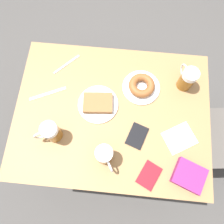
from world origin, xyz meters
TOP-DOWN VIEW (x-y plane):
  - ground_plane at (0.00, 0.00)m, footprint 8.00×8.00m
  - table at (0.00, 0.00)m, footprint 0.82×1.07m
  - plate_with_cake at (-0.04, -0.08)m, footprint 0.22×0.22m
  - plate_with_donut at (-0.17, 0.15)m, footprint 0.21×0.21m
  - beer_mug_left at (0.24, -0.01)m, footprint 0.12×0.09m
  - beer_mug_center at (0.15, -0.29)m, footprint 0.08×0.13m
  - beer_mug_right at (-0.21, 0.39)m, footprint 0.13×0.08m
  - napkin_folded at (0.10, 0.37)m, footprint 0.19×0.20m
  - fork at (-0.27, -0.29)m, footprint 0.14×0.14m
  - knife at (-0.08, -0.37)m, footprint 0.10×0.20m
  - passport_near_edge at (0.31, 0.22)m, footprint 0.15×0.13m
  - passport_far_edge at (0.11, 0.14)m, footprint 0.15×0.12m
  - blue_pouch at (0.29, 0.41)m, footprint 0.17×0.18m

SIDE VIEW (x-z plane):
  - ground_plane at x=0.00m, z-range 0.00..0.00m
  - table at x=0.00m, z-range 0.31..1.04m
  - knife at x=-0.08m, z-range 0.73..0.74m
  - fork at x=-0.27m, z-range 0.73..0.74m
  - napkin_folded at x=0.10m, z-range 0.73..0.74m
  - passport_near_edge at x=0.31m, z-range 0.73..0.74m
  - passport_far_edge at x=0.11m, z-range 0.73..0.74m
  - plate_with_cake at x=-0.04m, z-range 0.73..0.77m
  - blue_pouch at x=0.29m, z-range 0.73..0.78m
  - plate_with_donut at x=-0.17m, z-range 0.73..0.78m
  - beer_mug_left at x=0.24m, z-range 0.73..0.88m
  - beer_mug_center at x=0.15m, z-range 0.73..0.88m
  - beer_mug_right at x=-0.21m, z-range 0.73..0.88m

